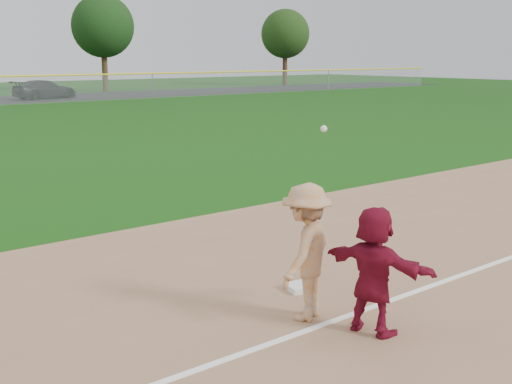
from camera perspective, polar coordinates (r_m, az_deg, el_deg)
ground at (r=9.51m, az=5.72°, el=-9.17°), size 160.00×160.00×0.00m
foul_line at (r=8.99m, az=9.33°, el=-10.39°), size 60.00×0.10×0.01m
first_base at (r=9.65m, az=3.87°, el=-8.43°), size 0.44×0.44×0.08m
base_runner at (r=8.11m, az=10.43°, el=-6.84°), size 0.78×1.58×1.63m
car_right at (r=54.72m, az=-18.26°, el=8.66°), size 5.47×3.08×1.50m
first_base_play at (r=8.40m, az=4.47°, el=-5.34°), size 1.35×1.10×2.50m
tree_3 at (r=65.57m, az=-13.47°, el=14.12°), size 6.00×6.00×9.19m
tree_4 at (r=76.40m, az=2.61°, el=13.86°), size 5.60×5.60×8.67m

